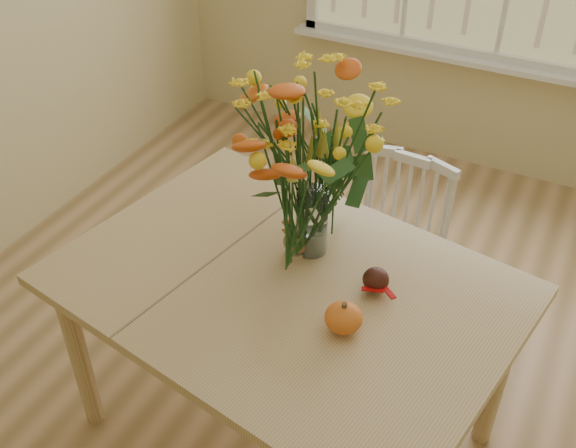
% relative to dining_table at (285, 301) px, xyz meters
% --- Properties ---
extents(floor, '(4.00, 4.50, 0.01)m').
position_rel_dining_table_xyz_m(floor, '(0.17, 0.02, -0.69)').
color(floor, '#9D7A4C').
rests_on(floor, ground).
extents(dining_table, '(1.61, 1.27, 0.77)m').
position_rel_dining_table_xyz_m(dining_table, '(0.00, 0.00, 0.00)').
color(dining_table, tan).
rests_on(dining_table, floor).
extents(windsor_chair, '(0.42, 0.40, 0.85)m').
position_rel_dining_table_xyz_m(windsor_chair, '(0.15, 0.71, -0.20)').
color(windsor_chair, white).
rests_on(windsor_chair, floor).
extents(flower_vase, '(0.51, 0.51, 0.60)m').
position_rel_dining_table_xyz_m(flower_vase, '(0.01, 0.19, 0.45)').
color(flower_vase, white).
rests_on(flower_vase, dining_table).
extents(pumpkin, '(0.12, 0.12, 0.09)m').
position_rel_dining_table_xyz_m(pumpkin, '(0.25, -0.11, 0.14)').
color(pumpkin, '#D35018').
rests_on(pumpkin, dining_table).
extents(turkey_figurine, '(0.11, 0.09, 0.11)m').
position_rel_dining_table_xyz_m(turkey_figurine, '(-0.04, 0.14, 0.14)').
color(turkey_figurine, '#CCB78C').
rests_on(turkey_figurine, dining_table).
extents(dark_gourd, '(0.13, 0.09, 0.08)m').
position_rel_dining_table_xyz_m(dark_gourd, '(0.28, 0.09, 0.13)').
color(dark_gourd, '#38160F').
rests_on(dark_gourd, dining_table).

